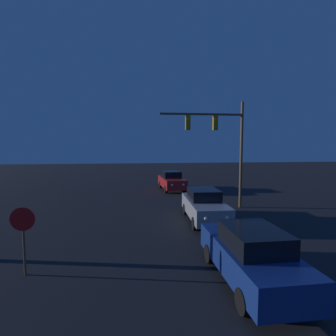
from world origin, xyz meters
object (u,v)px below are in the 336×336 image
object	(u,v)px
car_far	(172,181)
stop_sign	(23,228)
car_near	(250,255)
car_mid	(204,205)
traffic_signal_mast	(222,138)

from	to	relation	value
car_far	stop_sign	bearing A→B (deg)	61.58
car_near	car_mid	world-z (taller)	same
car_mid	traffic_signal_mast	xyz separation A→B (m)	(1.76, 2.68, 3.59)
car_near	stop_sign	xyz separation A→B (m)	(-6.64, 1.23, 0.65)
car_far	traffic_signal_mast	bearing A→B (deg)	103.21
traffic_signal_mast	car_mid	bearing A→B (deg)	-123.31
car_far	stop_sign	xyz separation A→B (m)	(-6.49, -14.54, 0.65)
traffic_signal_mast	stop_sign	bearing A→B (deg)	-138.66
stop_sign	car_near	bearing A→B (deg)	-10.50
car_far	stop_sign	distance (m)	15.94
car_near	car_far	size ratio (longest dim) A/B	0.98
car_near	stop_sign	world-z (taller)	stop_sign
car_near	stop_sign	size ratio (longest dim) A/B	2.16
car_near	car_mid	distance (m)	6.19
car_near	traffic_signal_mast	distance (m)	9.78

